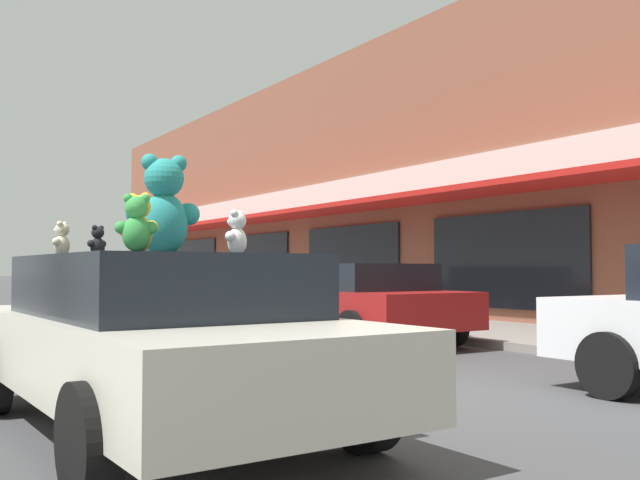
# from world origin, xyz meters

# --- Properties ---
(ground_plane) EXTENTS (260.00, 260.00, 0.00)m
(ground_plane) POSITION_xyz_m (0.00, 0.00, 0.00)
(ground_plane) COLOR #424244
(storefront_row) EXTENTS (12.03, 39.08, 7.34)m
(storefront_row) POSITION_xyz_m (12.19, 10.29, 3.66)
(storefront_row) COLOR brown
(storefront_row) RESTS_ON ground_plane
(plush_art_car) EXTENTS (2.11, 4.47, 1.32)m
(plush_art_car) POSITION_xyz_m (-2.41, -0.54, 0.72)
(plush_art_car) COLOR beige
(plush_art_car) RESTS_ON ground_plane
(teddy_bear_giant) EXTENTS (0.60, 0.40, 0.79)m
(teddy_bear_giant) POSITION_xyz_m (-2.35, -0.45, 1.70)
(teddy_bear_giant) COLOR teal
(teddy_bear_giant) RESTS_ON plush_art_car
(teddy_bear_black) EXTENTS (0.20, 0.17, 0.28)m
(teddy_bear_black) POSITION_xyz_m (-2.61, 0.44, 1.46)
(teddy_bear_black) COLOR black
(teddy_bear_black) RESTS_ON plush_art_car
(teddy_bear_white) EXTENTS (0.26, 0.23, 0.36)m
(teddy_bear_white) POSITION_xyz_m (-1.83, -0.69, 1.50)
(teddy_bear_white) COLOR white
(teddy_bear_white) RESTS_ON plush_art_car
(teddy_bear_green) EXTENTS (0.27, 0.18, 0.35)m
(teddy_bear_green) POSITION_xyz_m (-2.91, -1.54, 1.49)
(teddy_bear_green) COLOR green
(teddy_bear_green) RESTS_ON plush_art_car
(teddy_bear_yellow) EXTENTS (0.22, 0.28, 0.37)m
(teddy_bear_yellow) POSITION_xyz_m (-2.85, -1.41, 1.50)
(teddy_bear_yellow) COLOR yellow
(teddy_bear_yellow) RESTS_ON plush_art_car
(teddy_bear_pink) EXTENTS (0.25, 0.24, 0.36)m
(teddy_bear_pink) POSITION_xyz_m (-2.04, 0.54, 1.49)
(teddy_bear_pink) COLOR pink
(teddy_bear_pink) RESTS_ON plush_art_car
(teddy_bear_cream) EXTENTS (0.20, 0.21, 0.30)m
(teddy_bear_cream) POSITION_xyz_m (-2.90, 0.50, 1.47)
(teddy_bear_cream) COLOR beige
(teddy_bear_cream) RESTS_ON plush_art_car
(parked_car_far_center) EXTENTS (2.07, 4.19, 1.30)m
(parked_car_far_center) POSITION_xyz_m (2.54, 3.91, 0.71)
(parked_car_far_center) COLOR maroon
(parked_car_far_center) RESTS_ON ground_plane
(parked_car_far_right) EXTENTS (2.08, 4.50, 1.31)m
(parked_car_far_right) POSITION_xyz_m (2.54, 8.55, 0.73)
(parked_car_far_right) COLOR black
(parked_car_far_right) RESTS_ON ground_plane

